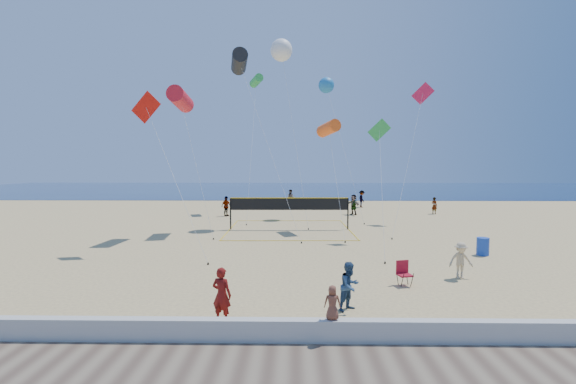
{
  "coord_description": "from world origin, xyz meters",
  "views": [
    {
      "loc": [
        -0.99,
        -12.82,
        4.64
      ],
      "look_at": [
        -1.23,
        2.0,
        3.6
      ],
      "focal_mm": 24.0,
      "sensor_mm": 36.0,
      "label": 1
    }
  ],
  "objects_px": {
    "woman": "(222,295)",
    "camp_chair": "(404,272)",
    "volleyball_net": "(289,208)",
    "trash_barrel": "(483,246)"
  },
  "relations": [
    {
      "from": "volleyball_net",
      "to": "camp_chair",
      "type": "bearing_deg",
      "value": -71.36
    },
    {
      "from": "woman",
      "to": "camp_chair",
      "type": "height_order",
      "value": "woman"
    },
    {
      "from": "volleyball_net",
      "to": "woman",
      "type": "bearing_deg",
      "value": -97.17
    },
    {
      "from": "trash_barrel",
      "to": "volleyball_net",
      "type": "distance_m",
      "value": 12.8
    },
    {
      "from": "woman",
      "to": "volleyball_net",
      "type": "xyz_separation_m",
      "value": [
        1.77,
        16.5,
        0.75
      ]
    },
    {
      "from": "woman",
      "to": "camp_chair",
      "type": "bearing_deg",
      "value": -131.51
    },
    {
      "from": "camp_chair",
      "to": "volleyball_net",
      "type": "xyz_separation_m",
      "value": [
        -4.6,
        12.84,
        1.05
      ]
    },
    {
      "from": "camp_chair",
      "to": "trash_barrel",
      "type": "height_order",
      "value": "camp_chair"
    },
    {
      "from": "woman",
      "to": "trash_barrel",
      "type": "height_order",
      "value": "woman"
    },
    {
      "from": "camp_chair",
      "to": "volleyball_net",
      "type": "distance_m",
      "value": 13.68
    }
  ]
}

